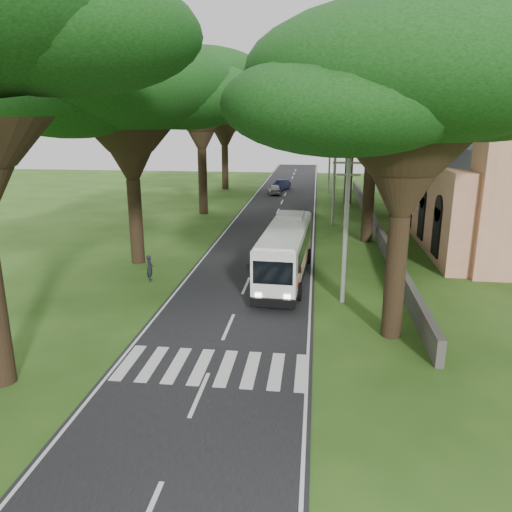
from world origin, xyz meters
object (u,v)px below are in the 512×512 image
at_px(pole_near, 346,226).
at_px(pole_mid, 334,179).
at_px(church, 496,179).
at_px(distant_car_b, 281,185).
at_px(pole_far, 330,160).
at_px(pedestrian, 150,268).
at_px(coach_bus, 286,251).
at_px(distant_car_a, 274,189).

distance_m(pole_near, pole_mid, 20.00).
height_order(church, pole_near, church).
xyz_separation_m(church, pole_mid, (-12.36, 4.45, -0.73)).
bearing_deg(distant_car_b, pole_mid, -56.41).
height_order(pole_far, pedestrian, pole_far).
height_order(coach_bus, distant_car_a, coach_bus).
bearing_deg(pole_far, church, -63.18).
relative_size(coach_bus, distant_car_b, 2.78).
bearing_deg(pedestrian, pole_mid, -49.84).
bearing_deg(pole_near, coach_bus, 131.48).
xyz_separation_m(distant_car_a, distant_car_b, (0.60, 4.04, 0.02)).
bearing_deg(pole_mid, pedestrian, -122.72).
bearing_deg(distant_car_a, pole_far, -173.11).
relative_size(pole_near, pedestrian, 5.00).
xyz_separation_m(church, distant_car_a, (-19.26, 22.29, -4.24)).
height_order(pole_mid, pole_far, same).
bearing_deg(distant_car_a, pole_near, 89.81).
distance_m(pole_mid, pole_far, 20.00).
bearing_deg(distant_car_b, pole_far, 0.92).
distance_m(pole_far, distant_car_b, 7.44).
bearing_deg(pedestrian, distant_car_b, -24.45).
xyz_separation_m(pole_far, distant_car_b, (-6.30, 1.88, -3.49)).
xyz_separation_m(church, pole_near, (-12.36, -15.55, -0.73)).
height_order(church, coach_bus, church).
xyz_separation_m(pole_near, pole_mid, (0.00, 20.00, 0.00)).
distance_m(distant_car_b, pedestrian, 39.94).
distance_m(church, distant_car_b, 32.55).
bearing_deg(pole_far, distant_car_a, -162.58).
xyz_separation_m(church, pedestrian, (-23.76, -13.28, -4.11)).
bearing_deg(pole_near, pole_mid, 90.00).
distance_m(pole_near, coach_bus, 5.55).
bearing_deg(pedestrian, pole_far, -33.93).
bearing_deg(pole_far, distant_car_b, 163.39).
bearing_deg(pole_near, church, 51.50).
bearing_deg(church, pole_near, -128.50).
bearing_deg(distant_car_b, pedestrian, -79.81).
height_order(pole_near, pedestrian, pole_near).
bearing_deg(pole_mid, distant_car_b, 106.06).
relative_size(pole_mid, pole_far, 1.00).
distance_m(pole_near, distant_car_a, 38.62).
bearing_deg(coach_bus, pole_far, 87.80).
relative_size(distant_car_a, distant_car_b, 0.93).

